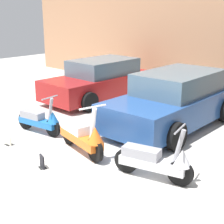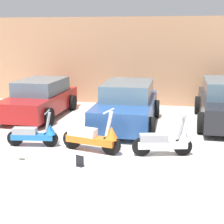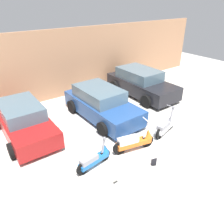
# 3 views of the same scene
# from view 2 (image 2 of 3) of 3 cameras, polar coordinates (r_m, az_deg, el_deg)

# --- Properties ---
(ground_plane) EXTENTS (28.00, 28.00, 0.00)m
(ground_plane) POSITION_cam_2_polar(r_m,az_deg,el_deg) (7.70, -2.42, -9.57)
(ground_plane) COLOR silver
(wall_back) EXTENTS (19.60, 0.12, 3.57)m
(wall_back) POSITION_cam_2_polar(r_m,az_deg,el_deg) (14.22, 4.68, 8.36)
(wall_back) COLOR tan
(wall_back) RESTS_ON ground_plane
(scooter_front_left) EXTENTS (1.37, 0.52, 0.96)m
(scooter_front_left) POSITION_cam_2_polar(r_m,az_deg,el_deg) (9.31, -12.73, -3.59)
(scooter_front_left) COLOR black
(scooter_front_left) RESTS_ON ground_plane
(scooter_front_right) EXTENTS (1.59, 0.69, 1.13)m
(scooter_front_right) POSITION_cam_2_polar(r_m,az_deg,el_deg) (8.65, -3.11, -4.16)
(scooter_front_right) COLOR black
(scooter_front_right) RESTS_ON ground_plane
(scooter_front_center) EXTENTS (1.46, 0.66, 1.04)m
(scooter_front_center) POSITION_cam_2_polar(r_m,az_deg,el_deg) (8.51, 8.80, -4.82)
(scooter_front_center) COLOR black
(scooter_front_center) RESTS_ON ground_plane
(car_rear_left) EXTENTS (1.88, 3.84, 1.30)m
(car_rear_left) POSITION_cam_2_polar(r_m,az_deg,el_deg) (12.65, -11.86, 2.19)
(car_rear_left) COLOR maroon
(car_rear_left) RESTS_ON ground_plane
(car_rear_center) EXTENTS (2.05, 4.11, 1.38)m
(car_rear_center) POSITION_cam_2_polar(r_m,az_deg,el_deg) (11.13, 2.51, 1.19)
(car_rear_center) COLOR navy
(car_rear_center) RESTS_ON ground_plane
(placard_near_left_scooter) EXTENTS (0.20, 0.12, 0.26)m
(placard_near_left_scooter) POSITION_cam_2_polar(r_m,az_deg,el_deg) (8.54, -14.72, -6.83)
(placard_near_left_scooter) COLOR black
(placard_near_left_scooter) RESTS_ON ground_plane
(placard_near_right_scooter) EXTENTS (0.20, 0.16, 0.26)m
(placard_near_right_scooter) POSITION_cam_2_polar(r_m,az_deg,el_deg) (7.86, -5.37, -8.21)
(placard_near_right_scooter) COLOR black
(placard_near_right_scooter) RESTS_ON ground_plane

